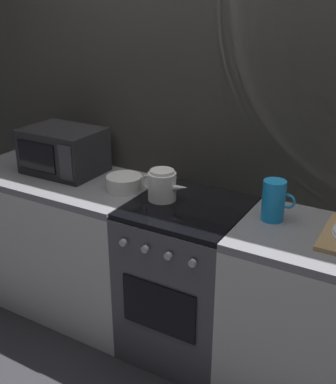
# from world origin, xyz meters

# --- Properties ---
(ground_plane) EXTENTS (8.00, 8.00, 0.00)m
(ground_plane) POSITION_xyz_m (0.00, 0.00, 0.00)
(ground_plane) COLOR #2D2D33
(back_wall) EXTENTS (3.60, 0.05, 2.40)m
(back_wall) POSITION_xyz_m (0.00, 0.32, 1.20)
(back_wall) COLOR #B2AD9E
(back_wall) RESTS_ON ground_plane
(counter_left) EXTENTS (1.20, 0.60, 0.90)m
(counter_left) POSITION_xyz_m (-0.90, 0.00, 0.45)
(counter_left) COLOR silver
(counter_left) RESTS_ON ground_plane
(stove_unit) EXTENTS (0.60, 0.63, 0.90)m
(stove_unit) POSITION_xyz_m (-0.00, -0.00, 0.45)
(stove_unit) COLOR #4C4C51
(stove_unit) RESTS_ON ground_plane
(microwave) EXTENTS (0.46, 0.35, 0.27)m
(microwave) POSITION_xyz_m (-0.89, 0.07, 1.04)
(microwave) COLOR black
(microwave) RESTS_ON counter_left
(kettle) EXTENTS (0.28, 0.15, 0.17)m
(kettle) POSITION_xyz_m (-0.16, 0.00, 0.98)
(kettle) COLOR white
(kettle) RESTS_ON stove_unit
(mixing_bowl) EXTENTS (0.20, 0.20, 0.08)m
(mixing_bowl) POSITION_xyz_m (-0.41, 0.01, 0.94)
(mixing_bowl) COLOR silver
(mixing_bowl) RESTS_ON counter_left
(pitcher) EXTENTS (0.16, 0.11, 0.20)m
(pitcher) POSITION_xyz_m (0.43, 0.06, 1.00)
(pitcher) COLOR #198CD8
(pitcher) RESTS_ON counter_right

